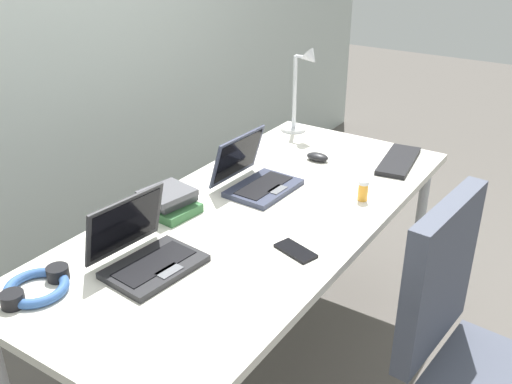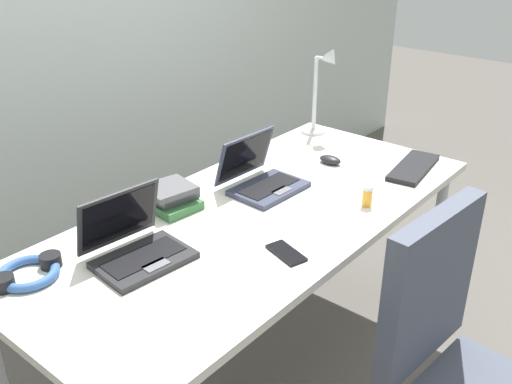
{
  "view_description": "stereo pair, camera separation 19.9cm",
  "coord_description": "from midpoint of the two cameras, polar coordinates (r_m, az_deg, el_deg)",
  "views": [
    {
      "loc": [
        -1.5,
        -0.98,
        1.7
      ],
      "look_at": [
        0.0,
        0.0,
        0.82
      ],
      "focal_mm": 40.71,
      "sensor_mm": 36.0,
      "label": 1
    },
    {
      "loc": [
        -1.38,
        -1.14,
        1.7
      ],
      "look_at": [
        0.0,
        0.0,
        0.82
      ],
      "focal_mm": 40.71,
      "sensor_mm": 36.0,
      "label": 2
    }
  ],
  "objects": [
    {
      "name": "cell_phone",
      "position": [
        1.8,
        0.74,
        -5.89
      ],
      "size": [
        0.1,
        0.15,
        0.01
      ],
      "primitive_type": "cube",
      "rotation": [
        0.0,
        0.0,
        -0.3
      ],
      "color": "black",
      "rests_on": "desk"
    },
    {
      "name": "external_keyboard",
      "position": [
        2.47,
        11.62,
        2.97
      ],
      "size": [
        0.34,
        0.17,
        0.02
      ],
      "primitive_type": "cube",
      "rotation": [
        0.0,
        0.0,
        0.14
      ],
      "color": "black",
      "rests_on": "desk"
    },
    {
      "name": "desk_lamp",
      "position": [
        2.72,
        2.34,
        9.84
      ],
      "size": [
        0.12,
        0.18,
        0.4
      ],
      "color": "silver",
      "rests_on": "desk"
    },
    {
      "name": "laptop_back_left",
      "position": [
        1.77,
        -14.01,
        -5.94
      ],
      "size": [
        0.3,
        0.27,
        0.21
      ],
      "color": "#232326",
      "rests_on": "desk"
    },
    {
      "name": "computer_mouse",
      "position": [
        2.44,
        3.75,
        3.42
      ],
      "size": [
        0.06,
        0.1,
        0.03
      ],
      "primitive_type": "ellipsoid",
      "rotation": [
        0.0,
        0.0,
        0.05
      ],
      "color": "black",
      "rests_on": "desk"
    },
    {
      "name": "headphones",
      "position": [
        1.77,
        -23.89,
        -8.65
      ],
      "size": [
        0.21,
        0.18,
        0.04
      ],
      "color": "#335999",
      "rests_on": "desk"
    },
    {
      "name": "wall_back",
      "position": [
        2.63,
        -23.74,
        15.33
      ],
      "size": [
        6.0,
        0.13,
        2.6
      ],
      "color": "#B2BCB7",
      "rests_on": "ground_plane"
    },
    {
      "name": "ground_plane",
      "position": [
        2.47,
        -2.42,
        -17.44
      ],
      "size": [
        12.0,
        12.0,
        0.0
      ],
      "primitive_type": "plane",
      "color": "#56514C"
    },
    {
      "name": "pill_bottle",
      "position": [
        2.11,
        7.85,
        0.13
      ],
      "size": [
        0.04,
        0.04,
        0.08
      ],
      "color": "gold",
      "rests_on": "desk"
    },
    {
      "name": "book_stack",
      "position": [
        2.05,
        -11.18,
        -0.99
      ],
      "size": [
        0.19,
        0.19,
        0.09
      ],
      "color": "#336638",
      "rests_on": "desk"
    },
    {
      "name": "laptop_front_right",
      "position": [
        2.19,
        -2.64,
        1.33
      ],
      "size": [
        0.29,
        0.26,
        0.2
      ],
      "color": "#33384C",
      "rests_on": "desk"
    },
    {
      "name": "desk",
      "position": [
        2.05,
        -2.78,
        -3.49
      ],
      "size": [
        1.8,
        0.8,
        0.74
      ],
      "color": "silver",
      "rests_on": "ground_plane"
    }
  ]
}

